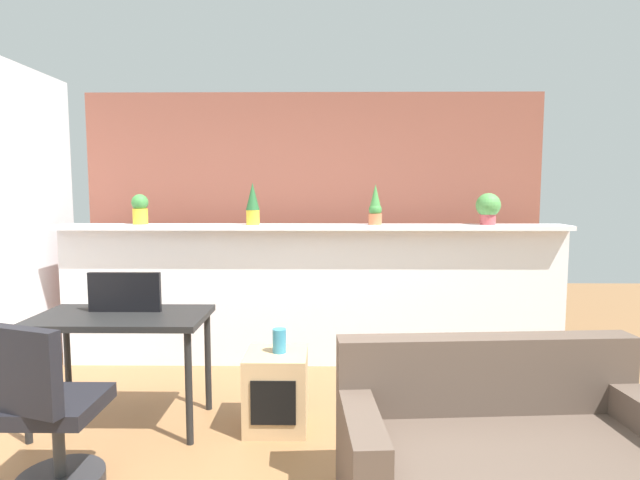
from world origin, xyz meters
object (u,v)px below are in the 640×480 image
(potted_plant_1, at_px, (253,203))
(side_cube_shelf, at_px, (276,390))
(potted_plant_0, at_px, (140,208))
(office_chair, at_px, (48,421))
(potted_plant_2, at_px, (375,207))
(vase_on_shelf, at_px, (279,341))
(desk, at_px, (122,327))
(couch, at_px, (503,456))
(tv_monitor, at_px, (125,292))
(potted_plant_3, at_px, (488,207))

(potted_plant_1, xyz_separation_m, side_cube_shelf, (0.31, -1.17, -1.19))
(potted_plant_0, xyz_separation_m, office_chair, (0.23, -1.98, -1.01))
(potted_plant_2, xyz_separation_m, side_cube_shelf, (-0.75, -1.20, -1.16))
(office_chair, xyz_separation_m, vase_on_shelf, (1.10, 0.77, 0.19))
(potted_plant_0, distance_m, desk, 1.44)
(couch, bearing_deg, office_chair, 177.08)
(potted_plant_0, bearing_deg, tv_monitor, -75.38)
(potted_plant_1, height_order, potted_plant_2, potted_plant_1)
(side_cube_shelf, distance_m, vase_on_shelf, 0.33)
(potted_plant_3, distance_m, office_chair, 3.59)
(potted_plant_1, height_order, potted_plant_3, potted_plant_1)
(desk, height_order, tv_monitor, tv_monitor)
(office_chair, bearing_deg, potted_plant_2, 46.81)
(potted_plant_1, distance_m, potted_plant_2, 1.06)
(office_chair, height_order, vase_on_shelf, office_chair)
(potted_plant_0, distance_m, potted_plant_1, 1.00)
(potted_plant_0, height_order, desk, potted_plant_0)
(desk, xyz_separation_m, couch, (2.19, -0.89, -0.38))
(potted_plant_1, height_order, couch, potted_plant_1)
(potted_plant_2, height_order, tv_monitor, potted_plant_2)
(side_cube_shelf, relative_size, vase_on_shelf, 3.19)
(side_cube_shelf, bearing_deg, vase_on_shelf, 43.06)
(potted_plant_2, relative_size, tv_monitor, 0.73)
(office_chair, bearing_deg, potted_plant_0, 96.51)
(tv_monitor, xyz_separation_m, side_cube_shelf, (1.02, -0.10, -0.63))
(potted_plant_2, relative_size, potted_plant_3, 1.28)
(potted_plant_2, distance_m, vase_on_shelf, 1.62)
(potted_plant_2, bearing_deg, vase_on_shelf, -121.73)
(desk, bearing_deg, office_chair, -95.40)
(potted_plant_1, xyz_separation_m, potted_plant_2, (1.06, 0.03, -0.03))
(desk, distance_m, office_chair, 0.82)
(tv_monitor, bearing_deg, office_chair, -94.57)
(couch, bearing_deg, potted_plant_3, 75.16)
(office_chair, bearing_deg, side_cube_shelf, 34.81)
(office_chair, height_order, couch, office_chair)
(desk, bearing_deg, potted_plant_1, 58.66)
(vase_on_shelf, bearing_deg, couch, -37.46)
(office_chair, bearing_deg, desk, 84.60)
(potted_plant_1, xyz_separation_m, vase_on_shelf, (0.33, -1.15, -0.86))
(potted_plant_3, xyz_separation_m, desk, (-2.74, -1.20, -0.74))
(potted_plant_2, bearing_deg, tv_monitor, -148.07)
(potted_plant_0, relative_size, couch, 0.16)
(tv_monitor, xyz_separation_m, couch, (2.20, -0.97, -0.60))
(potted_plant_1, height_order, desk, potted_plant_1)
(potted_plant_2, xyz_separation_m, potted_plant_3, (0.98, 0.02, -0.00))
(potted_plant_0, xyz_separation_m, couch, (2.49, -2.10, -1.11))
(office_chair, xyz_separation_m, couch, (2.26, -0.12, -0.11))
(potted_plant_1, relative_size, office_chair, 0.40)
(potted_plant_1, bearing_deg, desk, -121.34)
(potted_plant_0, relative_size, tv_monitor, 0.55)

